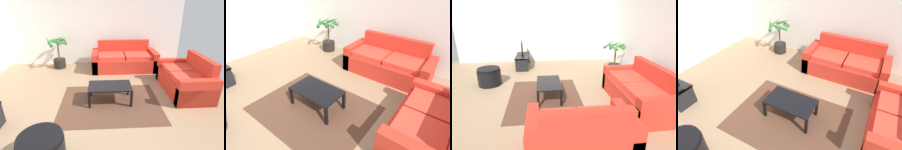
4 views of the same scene
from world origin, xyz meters
The scene contains 8 objects.
ground_plane centered at (0.00, 0.00, 0.00)m, with size 6.60×6.60×0.00m, color #937556.
wall_back centered at (0.00, 3.00, 1.35)m, with size 6.00×0.06×2.70m, color silver.
couch_main centered at (0.95, 2.28, 0.30)m, with size 2.05×0.90×0.90m.
couch_loveseat centered at (2.28, 0.71, 0.30)m, with size 0.90×1.58×0.90m.
coffee_table centered at (0.40, 0.32, 0.34)m, with size 0.94×0.55×0.40m.
area_rug centered at (0.40, 0.22, 0.00)m, with size 2.20×1.70×0.01m, color #513323.
potted_palm centered at (-1.18, 2.54, 0.46)m, with size 0.76×0.73×1.07m.
ottoman centered at (-0.61, -1.29, 0.24)m, with size 0.63×0.63×0.49m.
Camera 1 is at (0.25, -3.16, 2.16)m, focal length 28.37 mm.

